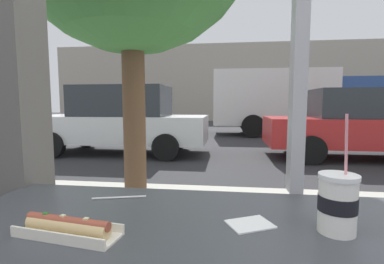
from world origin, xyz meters
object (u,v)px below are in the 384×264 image
at_px(hotdog_tray_near, 68,227).
at_px(soda_cup_left, 338,202).
at_px(box_truck, 291,100).
at_px(parked_car_red, 361,124).
at_px(parked_car_white, 121,120).

bearing_deg(hotdog_tray_near, soda_cup_left, 8.82).
relative_size(hotdog_tray_near, box_truck, 0.04).
bearing_deg(soda_cup_left, box_truck, 78.52).
height_order(parked_car_red, box_truck, box_truck).
distance_m(soda_cup_left, hotdog_tray_near, 0.71).
bearing_deg(parked_car_white, soda_cup_left, -64.05).
distance_m(hotdog_tray_near, box_truck, 11.95).
relative_size(soda_cup_left, box_truck, 0.05).
xyz_separation_m(hotdog_tray_near, parked_car_white, (-2.41, 6.50, -0.12)).
bearing_deg(parked_car_red, soda_cup_left, -114.43).
height_order(soda_cup_left, parked_car_white, parked_car_white).
distance_m(soda_cup_left, parked_car_white, 7.11).
height_order(soda_cup_left, hotdog_tray_near, soda_cup_left).
relative_size(soda_cup_left, hotdog_tray_near, 1.10).
relative_size(hotdog_tray_near, parked_car_white, 0.06).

